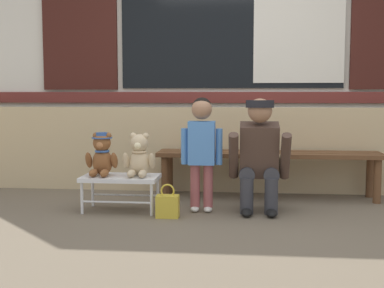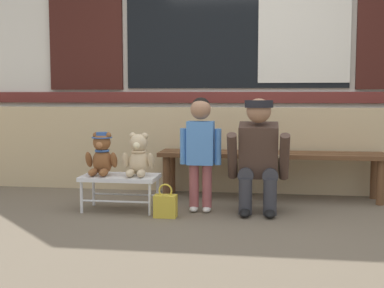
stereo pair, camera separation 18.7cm
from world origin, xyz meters
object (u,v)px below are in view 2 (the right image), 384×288
object	(u,v)px
teddy_bear_plain	(138,156)
handbag_on_ground	(165,205)
small_display_bench	(120,179)
adult_crouching	(259,155)
wooden_bench_long	(270,159)
child_standing	(201,141)
teddy_bear_with_hat	(102,155)

from	to	relation	value
teddy_bear_plain	handbag_on_ground	xyz separation A→B (m)	(0.27, -0.20, -0.37)
small_display_bench	handbag_on_ground	size ratio (longest dim) A/B	2.35
adult_crouching	handbag_on_ground	bearing A→B (deg)	-159.73
adult_crouching	handbag_on_ground	distance (m)	0.88
wooden_bench_long	adult_crouching	distance (m)	0.61
wooden_bench_long	adult_crouching	bearing A→B (deg)	-99.19
small_display_bench	child_standing	world-z (taller)	child_standing
teddy_bear_plain	small_display_bench	bearing A→B (deg)	-179.49
wooden_bench_long	handbag_on_ground	distance (m)	1.24
wooden_bench_long	child_standing	world-z (taller)	child_standing
handbag_on_ground	wooden_bench_long	bearing A→B (deg)	46.09
teddy_bear_plain	handbag_on_ground	world-z (taller)	teddy_bear_plain
teddy_bear_plain	teddy_bear_with_hat	bearing A→B (deg)	179.87
small_display_bench	wooden_bench_long	bearing A→B (deg)	28.04
small_display_bench	handbag_on_ground	world-z (taller)	small_display_bench
wooden_bench_long	small_display_bench	size ratio (longest dim) A/B	3.28
handbag_on_ground	adult_crouching	bearing A→B (deg)	20.27
teddy_bear_plain	adult_crouching	size ratio (longest dim) A/B	0.38
teddy_bear_plain	adult_crouching	distance (m)	1.01
child_standing	wooden_bench_long	bearing A→B (deg)	47.13
teddy_bear_with_hat	child_standing	world-z (taller)	child_standing
teddy_bear_with_hat	teddy_bear_plain	size ratio (longest dim) A/B	1.00
small_display_bench	handbag_on_ground	distance (m)	0.50
small_display_bench	adult_crouching	bearing A→B (deg)	3.86
small_display_bench	adult_crouching	distance (m)	1.19
teddy_bear_with_hat	handbag_on_ground	size ratio (longest dim) A/B	1.34
teddy_bear_plain	handbag_on_ground	size ratio (longest dim) A/B	1.34
teddy_bear_with_hat	adult_crouching	size ratio (longest dim) A/B	0.38
wooden_bench_long	teddy_bear_with_hat	distance (m)	1.58
child_standing	adult_crouching	distance (m)	0.50
small_display_bench	teddy_bear_with_hat	world-z (taller)	teddy_bear_with_hat
adult_crouching	handbag_on_ground	xyz separation A→B (m)	(-0.74, -0.27, -0.38)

